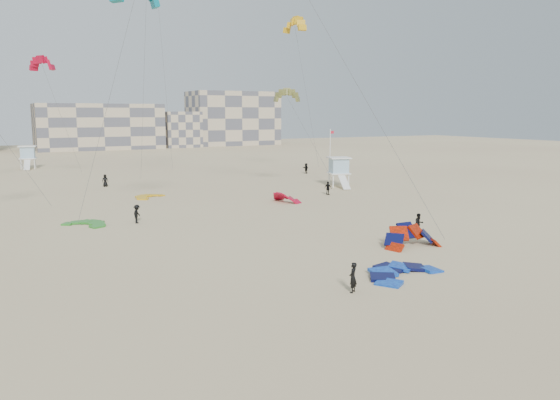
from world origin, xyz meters
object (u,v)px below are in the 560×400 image
kite_ground_orange (412,247)px  lifeguard_tower_near (339,172)px  kite_ground_blue (403,275)px  kitesurfer_main (353,278)px

kite_ground_orange → lifeguard_tower_near: bearing=67.9°
kite_ground_blue → kite_ground_orange: size_ratio=1.14×
kite_ground_blue → kite_ground_orange: (5.20, 5.10, 0.00)m
kite_ground_blue → lifeguard_tower_near: 39.79m
kite_ground_blue → kite_ground_orange: bearing=29.9°
kite_ground_orange → kitesurfer_main: 11.51m
kite_ground_orange → kitesurfer_main: (-9.62, -6.27, 0.82)m
kite_ground_blue → lifeguard_tower_near: lifeguard_tower_near is taller
kite_ground_blue → lifeguard_tower_near: (19.00, 34.90, 1.89)m
kitesurfer_main → lifeguard_tower_near: 43.02m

